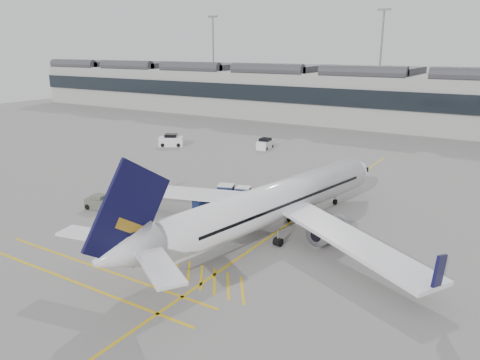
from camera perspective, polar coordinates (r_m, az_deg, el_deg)
The scene contains 17 objects.
ground at distance 46.04m, azimuth -8.94°, elevation -5.31°, with size 220.00×220.00×0.00m, color gray.
terminal at distance 108.40m, azimuth 16.92°, elevation 9.71°, with size 200.00×20.45×12.40m.
light_masts at distance 121.96m, azimuth 18.32°, elevation 14.15°, with size 113.00×0.60×25.45m.
apron_markings at distance 48.89m, azimuth 7.85°, elevation -3.98°, with size 0.25×60.00×0.01m, color gold.
airliner_main at distance 42.32m, azimuth 3.69°, elevation -2.94°, with size 32.96×36.33×9.74m.
belt_loader at distance 46.01m, azimuth 7.89°, elevation -4.52°, with size 4.83×1.98×1.94m.
baggage_cart_a at distance 48.01m, azimuth -4.76°, elevation -3.08°, with size 2.06×1.91×1.75m.
baggage_cart_b at distance 45.28m, azimuth -1.50°, elevation -4.27°, with size 1.70×1.44×1.68m.
baggage_cart_c at distance 51.52m, azimuth 0.40°, elevation -1.70°, with size 1.99×1.80×1.74m.
baggage_cart_d at distance 51.71m, azimuth -1.73°, elevation -1.53°, with size 2.23×2.05×1.92m.
ramp_agent_a at distance 47.13m, azimuth -2.10°, elevation -3.31°, with size 0.73×0.48×2.01m, color #EB590C.
ramp_agent_b at distance 48.46m, azimuth 2.83°, elevation -2.90°, with size 0.88×0.68×1.81m, color #E8580C.
pushback_tug at distance 51.70m, azimuth -16.76°, elevation -2.64°, with size 2.99×2.18×1.52m.
safety_cone_nose at distance 58.21m, azimuth 10.96°, elevation -0.59°, with size 0.41×0.41×0.57m, color #F24C0A.
safety_cone_engine at distance 40.37m, azimuth 13.06°, elevation -8.25°, with size 0.38×0.38×0.53m, color #F24C0A.
service_van_left at distance 82.07m, azimuth -8.38°, elevation 4.77°, with size 4.56×3.89×2.10m.
service_van_mid at distance 79.06m, azimuth 3.09°, elevation 4.40°, with size 2.01×3.64×1.81m.
Camera 1 is at (28.57, -32.13, 16.46)m, focal length 35.00 mm.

